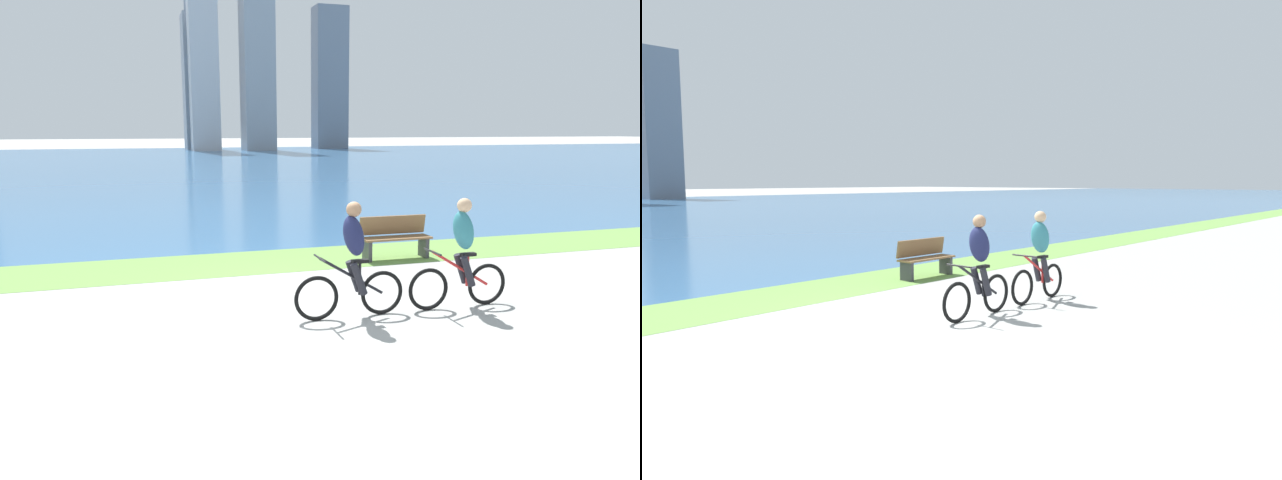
# 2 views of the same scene
# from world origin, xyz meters

# --- Properties ---
(ground_plane) EXTENTS (300.00, 300.00, 0.00)m
(ground_plane) POSITION_xyz_m (0.00, 0.00, 0.00)
(ground_plane) COLOR #9E9E99
(grass_strip_bayside) EXTENTS (120.00, 2.17, 0.01)m
(grass_strip_bayside) POSITION_xyz_m (0.00, 3.21, 0.00)
(grass_strip_bayside) COLOR #6B9947
(grass_strip_bayside) RESTS_ON ground
(bay_water_surface) EXTENTS (300.00, 71.70, 0.00)m
(bay_water_surface) POSITION_xyz_m (0.00, 40.14, 0.00)
(bay_water_surface) COLOR #386693
(bay_water_surface) RESTS_ON ground
(cyclist_lead) EXTENTS (1.67, 0.52, 1.70)m
(cyclist_lead) POSITION_xyz_m (0.83, -0.79, 0.84)
(cyclist_lead) COLOR black
(cyclist_lead) RESTS_ON ground
(cyclist_trailing) EXTENTS (1.67, 0.52, 1.69)m
(cyclist_trailing) POSITION_xyz_m (2.60, -0.82, 0.84)
(cyclist_trailing) COLOR black
(cyclist_trailing) RESTS_ON ground
(bench_near_path) EXTENTS (1.50, 0.47, 0.90)m
(bench_near_path) POSITION_xyz_m (3.10, 2.68, 0.45)
(bench_near_path) COLOR brown
(bench_near_path) RESTS_ON ground
(city_skyline_far_shore) EXTENTS (45.38, 9.37, 25.07)m
(city_skyline_far_shore) POSITION_xyz_m (8.70, 66.83, 10.29)
(city_skyline_far_shore) COLOR slate
(city_skyline_far_shore) RESTS_ON ground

